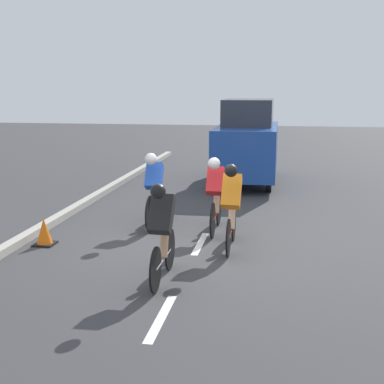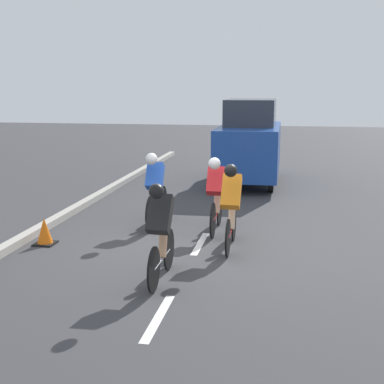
{
  "view_description": "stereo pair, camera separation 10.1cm",
  "coord_description": "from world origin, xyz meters",
  "px_view_note": "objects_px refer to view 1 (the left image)",
  "views": [
    {
      "loc": [
        -1.39,
        8.98,
        2.8
      ],
      "look_at": [
        0.15,
        -0.22,
        0.95
      ],
      "focal_mm": 50.0,
      "sensor_mm": 36.0,
      "label": 1
    },
    {
      "loc": [
        -1.49,
        8.96,
        2.8
      ],
      "look_at": [
        0.15,
        -0.22,
        0.95
      ],
      "focal_mm": 50.0,
      "sensor_mm": 36.0,
      "label": 2
    }
  ],
  "objects_px": {
    "cyclist_orange": "(231,204)",
    "traffic_cone": "(44,232)",
    "cyclist_black": "(162,230)",
    "support_car": "(247,142)",
    "cyclist_blue": "(155,187)",
    "cyclist_red": "(215,192)"
  },
  "relations": [
    {
      "from": "cyclist_orange",
      "to": "traffic_cone",
      "type": "relative_size",
      "value": 3.32
    },
    {
      "from": "cyclist_black",
      "to": "support_car",
      "type": "height_order",
      "value": "support_car"
    },
    {
      "from": "traffic_cone",
      "to": "cyclist_blue",
      "type": "bearing_deg",
      "value": -135.91
    },
    {
      "from": "cyclist_red",
      "to": "traffic_cone",
      "type": "bearing_deg",
      "value": 24.83
    },
    {
      "from": "cyclist_red",
      "to": "support_car",
      "type": "distance_m",
      "value": 5.61
    },
    {
      "from": "cyclist_orange",
      "to": "cyclist_black",
      "type": "relative_size",
      "value": 1.01
    },
    {
      "from": "traffic_cone",
      "to": "cyclist_red",
      "type": "bearing_deg",
      "value": -155.17
    },
    {
      "from": "cyclist_black",
      "to": "traffic_cone",
      "type": "distance_m",
      "value": 2.95
    },
    {
      "from": "cyclist_orange",
      "to": "support_car",
      "type": "bearing_deg",
      "value": -88.62
    },
    {
      "from": "cyclist_blue",
      "to": "traffic_cone",
      "type": "relative_size",
      "value": 3.58
    },
    {
      "from": "cyclist_black",
      "to": "traffic_cone",
      "type": "xyz_separation_m",
      "value": [
        2.5,
        -1.47,
        -0.55
      ]
    },
    {
      "from": "cyclist_orange",
      "to": "cyclist_black",
      "type": "height_order",
      "value": "cyclist_orange"
    },
    {
      "from": "cyclist_blue",
      "to": "cyclist_black",
      "type": "height_order",
      "value": "cyclist_blue"
    },
    {
      "from": "cyclist_blue",
      "to": "support_car",
      "type": "xyz_separation_m",
      "value": [
        -1.51,
        -5.34,
        0.39
      ]
    },
    {
      "from": "cyclist_orange",
      "to": "cyclist_blue",
      "type": "xyz_separation_m",
      "value": [
        1.67,
        -1.32,
        -0.01
      ]
    },
    {
      "from": "cyclist_orange",
      "to": "cyclist_black",
      "type": "bearing_deg",
      "value": 64.64
    },
    {
      "from": "cyclist_red",
      "to": "cyclist_black",
      "type": "relative_size",
      "value": 1.03
    },
    {
      "from": "cyclist_red",
      "to": "cyclist_black",
      "type": "height_order",
      "value": "same"
    },
    {
      "from": "cyclist_orange",
      "to": "traffic_cone",
      "type": "distance_m",
      "value": 3.39
    },
    {
      "from": "cyclist_red",
      "to": "support_car",
      "type": "bearing_deg",
      "value": -92.53
    },
    {
      "from": "cyclist_orange",
      "to": "traffic_cone",
      "type": "bearing_deg",
      "value": 4.84
    },
    {
      "from": "cyclist_red",
      "to": "cyclist_blue",
      "type": "distance_m",
      "value": 1.29
    }
  ]
}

